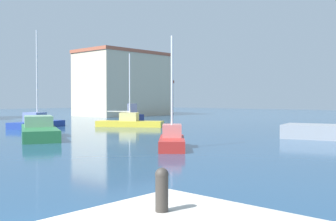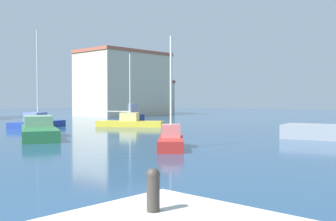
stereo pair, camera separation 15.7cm
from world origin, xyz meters
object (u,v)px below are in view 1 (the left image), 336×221
Objects in this scene: mooring_bollard at (162,188)px; motorboat_navy_distant_east at (133,116)px; sailboat_red_behind_lamppost at (172,139)px; sailboat_yellow_distant_north at (130,122)px; motorboat_green_center_channel at (39,130)px; sailboat_blue_mid_harbor at (37,122)px.

motorboat_navy_distant_east is (26.79, 29.58, -0.59)m from mooring_bollard.
mooring_bollard is 15.51m from sailboat_red_behind_lamppost.
sailboat_red_behind_lamppost reaches higher than mooring_bollard.
sailboat_yellow_distant_north is at bearing -135.37° from motorboat_navy_distant_east.
sailboat_yellow_distant_north is 17.63m from sailboat_red_behind_lamppost.
sailboat_red_behind_lamppost reaches higher than motorboat_navy_distant_east.
sailboat_blue_mid_harbor is (5.10, 9.15, -0.03)m from motorboat_green_center_channel.
sailboat_blue_mid_harbor is at bearing 177.16° from motorboat_navy_distant_east.
mooring_bollard is 0.15× the size of motorboat_navy_distant_east.
sailboat_yellow_distant_north reaches higher than motorboat_navy_distant_east.
mooring_bollard is 0.11× the size of sailboat_red_behind_lamppost.
sailboat_blue_mid_harbor is (3.65, 19.95, 0.02)m from sailboat_red_behind_lamppost.
mooring_bollard is at bearing -132.16° from motorboat_navy_distant_east.
motorboat_navy_distant_east is 0.74× the size of sailboat_red_behind_lamppost.
sailboat_red_behind_lamppost is at bearing -100.36° from sailboat_blue_mid_harbor.
motorboat_green_center_channel is 0.90× the size of sailboat_blue_mid_harbor.
sailboat_blue_mid_harbor is at bearing 139.58° from sailboat_yellow_distant_north.
sailboat_blue_mid_harbor reaches higher than sailboat_yellow_distant_north.
motorboat_green_center_channel is 18.68m from motorboat_navy_distant_east.
sailboat_blue_mid_harbor is at bearing 63.10° from mooring_bollard.
sailboat_blue_mid_harbor reaches higher than motorboat_navy_distant_east.
sailboat_yellow_distant_north is 12.14m from motorboat_green_center_channel.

